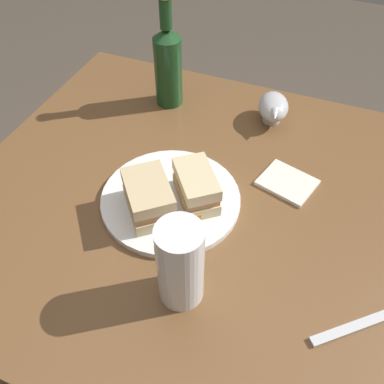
% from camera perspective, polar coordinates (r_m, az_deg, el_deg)
% --- Properties ---
extents(ground_plane, '(6.00, 6.00, 0.00)m').
position_cam_1_polar(ground_plane, '(1.50, 1.77, -20.51)').
color(ground_plane, '#4C4238').
extents(dining_table, '(1.05, 0.89, 0.74)m').
position_cam_1_polar(dining_table, '(1.16, 2.20, -13.59)').
color(dining_table, brown).
rests_on(dining_table, ground).
extents(plate, '(0.28, 0.28, 0.01)m').
position_cam_1_polar(plate, '(0.85, -2.91, -0.98)').
color(plate, white).
rests_on(plate, dining_table).
extents(sandwich_half_left, '(0.14, 0.14, 0.07)m').
position_cam_1_polar(sandwich_half_left, '(0.80, -5.92, -0.75)').
color(sandwich_half_left, '#CCB284').
rests_on(sandwich_half_left, plate).
extents(sandwich_half_right, '(0.12, 0.13, 0.07)m').
position_cam_1_polar(sandwich_half_right, '(0.82, 0.59, 0.73)').
color(sandwich_half_right, beige).
rests_on(sandwich_half_right, plate).
extents(potato_wedge_front, '(0.05, 0.05, 0.02)m').
position_cam_1_polar(potato_wedge_front, '(0.82, 1.50, -1.68)').
color(potato_wedge_front, '#AD702D').
rests_on(potato_wedge_front, plate).
extents(potato_wedge_middle, '(0.04, 0.05, 0.02)m').
position_cam_1_polar(potato_wedge_middle, '(0.81, 0.26, -2.45)').
color(potato_wedge_middle, '#B77F33').
rests_on(potato_wedge_middle, plate).
extents(potato_wedge_back, '(0.04, 0.06, 0.02)m').
position_cam_1_polar(potato_wedge_back, '(0.81, 0.48, -2.59)').
color(potato_wedge_back, '#AD702D').
rests_on(potato_wedge_back, plate).
extents(pint_glass, '(0.08, 0.08, 0.17)m').
position_cam_1_polar(pint_glass, '(0.68, -1.58, -10.32)').
color(pint_glass, white).
rests_on(pint_glass, dining_table).
extents(gravy_boat, '(0.10, 0.12, 0.07)m').
position_cam_1_polar(gravy_boat, '(1.05, 10.99, 11.26)').
color(gravy_boat, '#B7B7BC').
rests_on(gravy_boat, dining_table).
extents(cider_bottle, '(0.07, 0.07, 0.27)m').
position_cam_1_polar(cider_bottle, '(1.06, -3.28, 16.97)').
color(cider_bottle, '#19421E').
rests_on(cider_bottle, dining_table).
extents(napkin, '(0.13, 0.12, 0.01)m').
position_cam_1_polar(napkin, '(0.91, 12.83, 1.27)').
color(napkin, silver).
rests_on(napkin, dining_table).
extents(fork, '(0.15, 0.13, 0.01)m').
position_cam_1_polar(fork, '(0.76, 21.92, -16.37)').
color(fork, silver).
rests_on(fork, dining_table).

